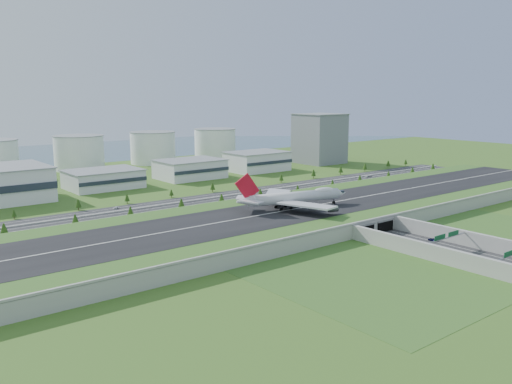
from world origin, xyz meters
TOP-DOWN VIEW (x-y plane):
  - ground at (0.00, 0.00)m, footprint 1200.00×1200.00m
  - airfield_deck at (0.00, -0.09)m, footprint 520.00×100.00m
  - underpass_road at (0.00, -99.42)m, footprint 38.80×120.40m
  - sign_gantry_near at (0.00, -95.04)m, footprint 38.70×0.70m
  - north_expressway at (0.00, 95.00)m, footprint 560.00×36.00m
  - tree_row at (32.93, 95.60)m, footprint 501.70×48.61m
  - hangar_mid_a at (-60.00, 190.00)m, footprint 58.00×42.00m
  - hangar_mid_b at (25.00, 190.00)m, footprint 58.00×42.00m
  - hangar_mid_c at (105.00, 190.00)m, footprint 58.00×42.00m
  - office_tower at (200.00, 195.00)m, footprint 46.00×46.00m
  - fuel_tank_b at (-35.00, 310.00)m, footprint 50.00×50.00m
  - fuel_tank_c at (50.00, 310.00)m, footprint 50.00×50.00m
  - fuel_tank_d at (135.00, 310.00)m, footprint 50.00×50.00m
  - bay_water at (0.00, 480.00)m, footprint 1200.00×260.00m
  - boeing_747 at (-14.22, 3.28)m, footprint 77.28×72.20m
  - car_0 at (-10.96, -89.27)m, footprint 3.17×5.26m
  - car_1 at (-11.69, -129.40)m, footprint 2.89×4.42m
  - car_2 at (12.47, -79.00)m, footprint 2.45×5.19m
  - car_5 at (29.75, 103.77)m, footprint 5.09×1.88m
  - car_6 at (160.94, 89.35)m, footprint 6.51×4.11m
  - car_7 at (-87.53, 104.83)m, footprint 4.96×2.17m

SIDE VIEW (x-z plane):
  - ground at x=0.00m, z-range 0.00..0.00m
  - bay_water at x=0.00m, z-range 0.00..0.06m
  - north_expressway at x=0.00m, z-range 0.00..0.12m
  - car_1 at x=-11.69m, z-range 0.12..1.49m
  - car_7 at x=-87.53m, z-range 0.12..1.54m
  - car_2 at x=12.47m, z-range 0.12..1.55m
  - car_5 at x=29.75m, z-range 0.12..1.79m
  - car_0 at x=-10.96m, z-range 0.12..1.80m
  - car_6 at x=160.94m, z-range 0.12..1.80m
  - underpass_road at x=0.00m, z-range -0.57..7.43m
  - airfield_deck at x=0.00m, z-range -0.48..8.72m
  - tree_row at x=32.93m, z-range 0.60..8.91m
  - sign_gantry_near at x=0.00m, z-range 2.05..11.85m
  - hangar_mid_a at x=-60.00m, z-range 0.00..15.00m
  - hangar_mid_b at x=25.00m, z-range 0.00..17.00m
  - hangar_mid_c at x=105.00m, z-range 0.00..19.00m
  - boeing_747 at x=-14.22m, z-range 2.70..26.99m
  - fuel_tank_b at x=-35.00m, z-range 0.00..35.00m
  - fuel_tank_c at x=50.00m, z-range 0.00..35.00m
  - fuel_tank_d at x=135.00m, z-range 0.00..35.00m
  - office_tower at x=200.00m, z-range 0.00..55.00m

